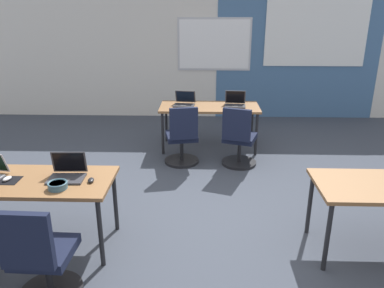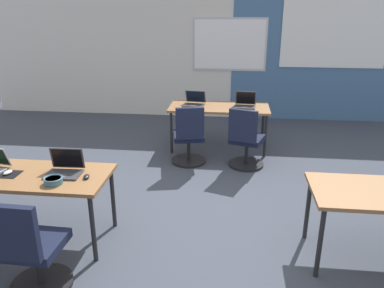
# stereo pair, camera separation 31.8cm
# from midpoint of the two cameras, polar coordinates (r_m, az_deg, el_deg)

# --- Properties ---
(ground_plane) EXTENTS (24.00, 24.00, 0.00)m
(ground_plane) POSITION_cam_midpoint_polar(r_m,az_deg,el_deg) (4.42, 4.69, -10.82)
(ground_plane) COLOR #383D47
(back_wall_assembly) EXTENTS (10.00, 0.27, 2.80)m
(back_wall_assembly) POSITION_cam_midpoint_polar(r_m,az_deg,el_deg) (8.03, 6.49, 13.96)
(back_wall_assembly) COLOR silver
(back_wall_assembly) RESTS_ON ground
(desk_near_left) EXTENTS (1.60, 0.70, 0.72)m
(desk_near_left) POSITION_cam_midpoint_polar(r_m,az_deg,el_deg) (4.01, -21.29, -5.02)
(desk_near_left) COLOR brown
(desk_near_left) RESTS_ON ground
(desk_far_center) EXTENTS (1.60, 0.70, 0.72)m
(desk_far_center) POSITION_cam_midpoint_polar(r_m,az_deg,el_deg) (6.20, 5.55, 5.07)
(desk_far_center) COLOR brown
(desk_far_center) RESTS_ON ground
(laptop_far_right) EXTENTS (0.35, 0.30, 0.23)m
(laptop_far_right) POSITION_cam_midpoint_polar(r_m,az_deg,el_deg) (6.21, 9.42, 5.96)
(laptop_far_right) COLOR #333338
(laptop_far_right) RESTS_ON desk_far_center
(chair_far_right) EXTENTS (0.56, 0.61, 0.92)m
(chair_far_right) POSITION_cam_midpoint_polar(r_m,az_deg,el_deg) (5.59, 9.65, 0.09)
(chair_far_right) COLOR black
(chair_far_right) RESTS_ON ground
(laptop_near_left_inner) EXTENTS (0.34, 0.28, 0.24)m
(laptop_near_left_inner) POSITION_cam_midpoint_polar(r_m,az_deg,el_deg) (3.86, -16.29, -3.60)
(laptop_near_left_inner) COLOR #333338
(laptop_near_left_inner) RESTS_ON desk_near_left
(mouse_near_left_inner) EXTENTS (0.07, 0.11, 0.03)m
(mouse_near_left_inner) POSITION_cam_midpoint_polar(r_m,az_deg,el_deg) (3.71, -13.18, -4.82)
(mouse_near_left_inner) COLOR black
(mouse_near_left_inner) RESTS_ON desk_near_left
(chair_near_left_inner) EXTENTS (0.52, 0.55, 0.92)m
(chair_near_left_inner) POSITION_cam_midpoint_polar(r_m,az_deg,el_deg) (3.39, -20.35, -15.28)
(chair_near_left_inner) COLOR black
(chair_near_left_inner) RESTS_ON ground
(mousepad_near_left_end) EXTENTS (0.22, 0.19, 0.00)m
(mousepad_near_left_end) POSITION_cam_midpoint_polar(r_m,az_deg,el_deg) (4.05, -23.81, -4.19)
(mousepad_near_left_end) COLOR black
(mousepad_near_left_end) RESTS_ON desk_near_left
(mouse_near_left_end) EXTENTS (0.08, 0.11, 0.03)m
(mouse_near_left_end) POSITION_cam_midpoint_polar(r_m,az_deg,el_deg) (4.04, -23.85, -3.94)
(mouse_near_left_end) COLOR silver
(mouse_near_left_end) RESTS_ON mousepad_near_left_end
(laptop_far_left) EXTENTS (0.36, 0.35, 0.22)m
(laptop_far_left) POSITION_cam_midpoint_polar(r_m,az_deg,el_deg) (6.24, 1.81, 6.26)
(laptop_far_left) COLOR #333338
(laptop_far_left) RESTS_ON desk_far_center
(chair_far_left) EXTENTS (0.52, 0.57, 0.92)m
(chair_far_left) POSITION_cam_midpoint_polar(r_m,az_deg,el_deg) (5.63, 1.16, 0.55)
(chair_far_left) COLOR black
(chair_far_left) RESTS_ON ground
(snack_bowl) EXTENTS (0.18, 0.18, 0.06)m
(snack_bowl) POSITION_cam_midpoint_polar(r_m,az_deg,el_deg) (3.68, -17.75, -5.23)
(snack_bowl) COLOR #3D6070
(snack_bowl) RESTS_ON desk_near_left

